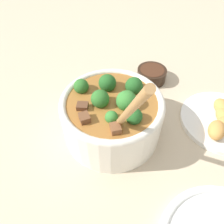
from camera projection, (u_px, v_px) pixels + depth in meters
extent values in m
plane|color=#C6B293|center=(112.00, 131.00, 0.53)|extent=(4.00, 4.00, 0.00)
cylinder|color=white|center=(112.00, 118.00, 0.49)|extent=(0.22, 0.22, 0.10)
torus|color=white|center=(112.00, 102.00, 0.45)|extent=(0.22, 0.22, 0.02)
cylinder|color=#9E662D|center=(112.00, 112.00, 0.47)|extent=(0.20, 0.20, 0.06)
sphere|color=#387F33|center=(126.00, 101.00, 0.44)|extent=(0.04, 0.04, 0.04)
cylinder|color=#6B9956|center=(126.00, 111.00, 0.46)|extent=(0.01, 0.01, 0.02)
sphere|color=#2D6B28|center=(100.00, 99.00, 0.44)|extent=(0.04, 0.04, 0.04)
cylinder|color=#6B9956|center=(101.00, 108.00, 0.46)|extent=(0.01, 0.01, 0.02)
sphere|color=#235B23|center=(107.00, 83.00, 0.47)|extent=(0.04, 0.04, 0.04)
cylinder|color=#6B9956|center=(108.00, 92.00, 0.49)|extent=(0.01, 0.01, 0.02)
sphere|color=#387F33|center=(109.00, 117.00, 0.42)|extent=(0.03, 0.03, 0.03)
cylinder|color=#6B9956|center=(109.00, 123.00, 0.43)|extent=(0.01, 0.01, 0.01)
sphere|color=#2D6B28|center=(81.00, 86.00, 0.47)|extent=(0.03, 0.03, 0.03)
cylinder|color=#6B9956|center=(82.00, 94.00, 0.49)|extent=(0.01, 0.01, 0.01)
sphere|color=#235B23|center=(134.00, 116.00, 0.41)|extent=(0.03, 0.03, 0.03)
cylinder|color=#6B9956|center=(133.00, 124.00, 0.43)|extent=(0.01, 0.01, 0.01)
sphere|color=#235B23|center=(134.00, 86.00, 0.47)|extent=(0.04, 0.04, 0.04)
cylinder|color=#6B9956|center=(133.00, 95.00, 0.49)|extent=(0.01, 0.01, 0.02)
cube|color=brown|center=(116.00, 129.00, 0.40)|extent=(0.03, 0.02, 0.02)
cube|color=brown|center=(85.00, 118.00, 0.41)|extent=(0.03, 0.03, 0.02)
cube|color=brown|center=(83.00, 107.00, 0.44)|extent=(0.02, 0.02, 0.02)
ellipsoid|color=#A87A47|center=(118.00, 123.00, 0.42)|extent=(0.04, 0.03, 0.01)
cylinder|color=#A87A47|center=(129.00, 111.00, 0.32)|extent=(0.12, 0.04, 0.19)
cylinder|color=black|center=(151.00, 75.00, 0.64)|extent=(0.09, 0.09, 0.04)
cylinder|color=#472819|center=(152.00, 71.00, 0.64)|extent=(0.07, 0.07, 0.01)
cylinder|color=white|center=(221.00, 121.00, 0.54)|extent=(0.20, 0.20, 0.01)
ellipsoid|color=#CC8E47|center=(222.00, 107.00, 0.54)|extent=(0.06, 0.04, 0.03)
ellipsoid|color=#CC8E47|center=(223.00, 115.00, 0.53)|extent=(0.05, 0.04, 0.03)
ellipsoid|color=#CC8E47|center=(217.00, 130.00, 0.49)|extent=(0.06, 0.06, 0.03)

